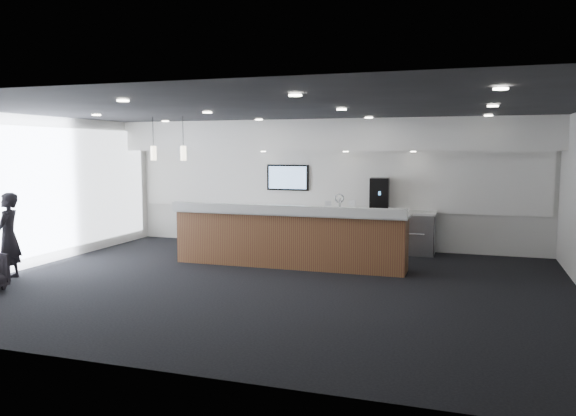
% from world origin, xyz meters
% --- Properties ---
extents(ground, '(10.00, 10.00, 0.00)m').
position_xyz_m(ground, '(0.00, 0.00, 0.00)').
color(ground, black).
rests_on(ground, ground).
extents(ceiling, '(10.00, 8.00, 0.02)m').
position_xyz_m(ceiling, '(0.00, 0.00, 3.00)').
color(ceiling, black).
rests_on(ceiling, back_wall).
extents(back_wall, '(10.00, 0.02, 3.00)m').
position_xyz_m(back_wall, '(0.00, 4.00, 1.50)').
color(back_wall, silver).
rests_on(back_wall, ground).
extents(left_wall, '(0.02, 8.00, 3.00)m').
position_xyz_m(left_wall, '(-5.00, 0.00, 1.50)').
color(left_wall, silver).
rests_on(left_wall, ground).
extents(soffit_bulkhead, '(10.00, 0.90, 0.70)m').
position_xyz_m(soffit_bulkhead, '(0.00, 3.55, 2.65)').
color(soffit_bulkhead, white).
rests_on(soffit_bulkhead, back_wall).
extents(alcove_panel, '(9.80, 0.06, 1.40)m').
position_xyz_m(alcove_panel, '(0.00, 3.97, 1.60)').
color(alcove_panel, white).
rests_on(alcove_panel, back_wall).
extents(window_blinds_wall, '(0.04, 7.36, 2.55)m').
position_xyz_m(window_blinds_wall, '(-4.96, 0.00, 1.50)').
color(window_blinds_wall, '#A5B6C6').
rests_on(window_blinds_wall, left_wall).
extents(back_credenza, '(5.06, 0.66, 0.95)m').
position_xyz_m(back_credenza, '(-0.00, 3.64, 0.48)').
color(back_credenza, gray).
rests_on(back_credenza, ground).
extents(wall_tv, '(1.05, 0.08, 0.62)m').
position_xyz_m(wall_tv, '(-1.00, 3.91, 1.65)').
color(wall_tv, black).
rests_on(wall_tv, back_wall).
extents(pendant_left, '(0.12, 0.12, 0.30)m').
position_xyz_m(pendant_left, '(-2.40, 0.80, 2.25)').
color(pendant_left, '#FFEDC6').
rests_on(pendant_left, ceiling).
extents(pendant_right, '(0.12, 0.12, 0.30)m').
position_xyz_m(pendant_right, '(-3.10, 0.80, 2.25)').
color(pendant_right, '#FFEDC6').
rests_on(pendant_right, ceiling).
extents(ceiling_can_lights, '(7.00, 5.00, 0.02)m').
position_xyz_m(ceiling_can_lights, '(0.00, 0.00, 2.97)').
color(ceiling_can_lights, white).
rests_on(ceiling_can_lights, ceiling).
extents(service_counter, '(4.72, 0.80, 1.49)m').
position_xyz_m(service_counter, '(-0.19, 1.50, 0.58)').
color(service_counter, '#5C2D1E').
rests_on(service_counter, ground).
extents(coffee_machine, '(0.46, 0.57, 0.74)m').
position_xyz_m(coffee_machine, '(1.26, 3.70, 1.32)').
color(coffee_machine, black).
rests_on(coffee_machine, back_credenza).
extents(info_sign_left, '(0.15, 0.03, 0.20)m').
position_xyz_m(info_sign_left, '(0.11, 3.52, 1.05)').
color(info_sign_left, white).
rests_on(info_sign_left, back_credenza).
extents(info_sign_right, '(0.17, 0.06, 0.23)m').
position_xyz_m(info_sign_right, '(0.66, 3.57, 1.06)').
color(info_sign_right, white).
rests_on(info_sign_right, back_credenza).
extents(lounge_guest, '(0.56, 0.67, 1.56)m').
position_xyz_m(lounge_guest, '(-4.60, -1.14, 0.78)').
color(lounge_guest, black).
rests_on(lounge_guest, ground).
extents(cup_0, '(0.09, 0.09, 0.09)m').
position_xyz_m(cup_0, '(1.90, 3.58, 0.99)').
color(cup_0, white).
rests_on(cup_0, back_credenza).
extents(cup_1, '(0.13, 0.13, 0.09)m').
position_xyz_m(cup_1, '(1.76, 3.58, 0.99)').
color(cup_1, white).
rests_on(cup_1, back_credenza).
extents(cup_2, '(0.12, 0.12, 0.09)m').
position_xyz_m(cup_2, '(1.62, 3.58, 0.99)').
color(cup_2, white).
rests_on(cup_2, back_credenza).
extents(cup_3, '(0.12, 0.12, 0.09)m').
position_xyz_m(cup_3, '(1.48, 3.58, 0.99)').
color(cup_3, white).
rests_on(cup_3, back_credenza).
extents(cup_4, '(0.13, 0.13, 0.09)m').
position_xyz_m(cup_4, '(1.34, 3.58, 0.99)').
color(cup_4, white).
rests_on(cup_4, back_credenza).
extents(cup_5, '(0.10, 0.10, 0.09)m').
position_xyz_m(cup_5, '(1.20, 3.58, 0.99)').
color(cup_5, white).
rests_on(cup_5, back_credenza).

